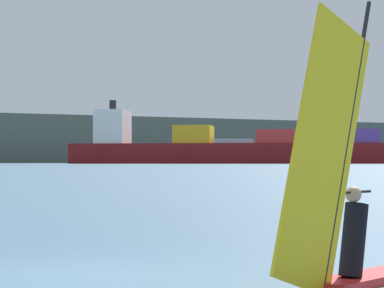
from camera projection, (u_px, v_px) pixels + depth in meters
name	position (u px, v px, depth m)	size (l,w,h in m)	color
ground_plane	(58.00, 276.00, 12.71)	(4000.00, 4000.00, 0.00)	#476B84
windsurfer	(345.00, 212.00, 11.60)	(3.10, 2.08, 4.01)	red
cargo_ship	(230.00, 148.00, 497.97)	(184.89, 107.72, 37.07)	maroon
distant_headland	(178.00, 145.00, 884.21)	(998.89, 359.64, 35.83)	#4C564C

